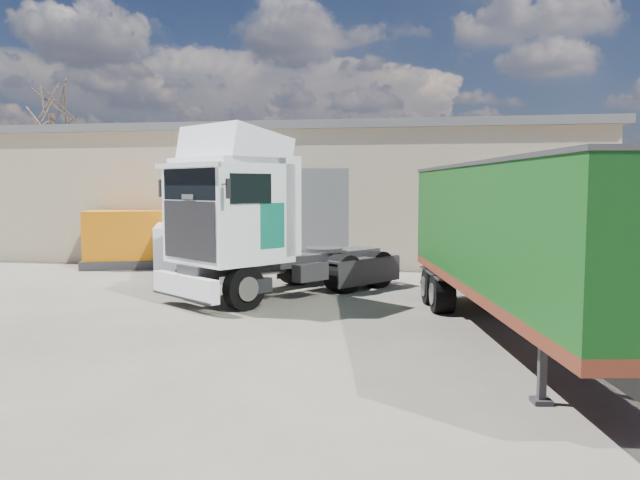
% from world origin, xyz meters
% --- Properties ---
extents(ground, '(120.00, 120.00, 0.00)m').
position_xyz_m(ground, '(0.00, 0.00, 0.00)').
color(ground, '#2C2823').
rests_on(ground, ground).
extents(warehouse, '(30.60, 12.60, 5.42)m').
position_xyz_m(warehouse, '(-6.00, 16.00, 2.66)').
color(warehouse, beige).
rests_on(warehouse, ground).
extents(bare_tree, '(4.00, 4.00, 9.60)m').
position_xyz_m(bare_tree, '(-18.00, 20.00, 7.92)').
color(bare_tree, '#382B21').
rests_on(bare_tree, ground).
extents(tractor_unit, '(5.91, 6.80, 4.50)m').
position_xyz_m(tractor_unit, '(-1.69, 3.88, 1.89)').
color(tractor_unit, black).
rests_on(tractor_unit, ground).
extents(box_trailer, '(4.08, 10.51, 3.42)m').
position_xyz_m(box_trailer, '(4.53, 0.19, 2.08)').
color(box_trailer, '#2D2D30').
rests_on(box_trailer, ground).
extents(panel_van, '(3.11, 4.48, 1.70)m').
position_xyz_m(panel_van, '(-5.29, 7.61, 0.88)').
color(panel_van, black).
rests_on(panel_van, ground).
extents(orange_skip, '(3.83, 3.08, 2.08)m').
position_xyz_m(orange_skip, '(-8.02, 9.33, 0.90)').
color(orange_skip, '#2D2D30').
rests_on(orange_skip, ground).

